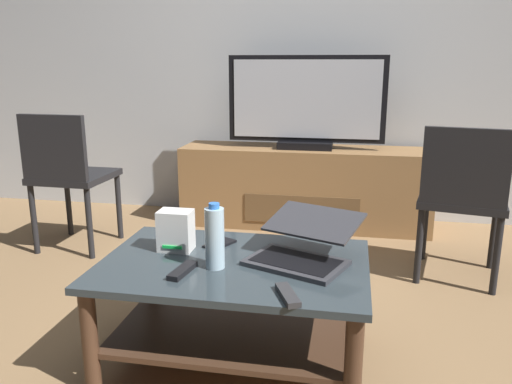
% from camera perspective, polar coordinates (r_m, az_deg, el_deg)
% --- Properties ---
extents(ground_plane, '(7.68, 7.68, 0.00)m').
position_cam_1_polar(ground_plane, '(2.22, -2.41, -17.48)').
color(ground_plane, olive).
extents(back_wall, '(6.40, 0.12, 2.80)m').
position_cam_1_polar(back_wall, '(3.97, 4.60, 17.60)').
color(back_wall, silver).
rests_on(back_wall, ground).
extents(coffee_table, '(1.02, 0.68, 0.43)m').
position_cam_1_polar(coffee_table, '(2.03, -2.44, -11.23)').
color(coffee_table, '#2D383D').
rests_on(coffee_table, ground).
extents(media_cabinet, '(1.78, 0.44, 0.57)m').
position_cam_1_polar(media_cabinet, '(3.74, 5.45, 0.59)').
color(media_cabinet, olive).
rests_on(media_cabinet, ground).
extents(television, '(1.10, 0.20, 0.64)m').
position_cam_1_polar(television, '(3.62, 5.64, 9.71)').
color(television, black).
rests_on(television, media_cabinet).
extents(dining_chair, '(0.52, 0.52, 0.86)m').
position_cam_1_polar(dining_chair, '(2.91, 22.10, -0.25)').
color(dining_chair, black).
rests_on(dining_chair, ground).
extents(side_chair, '(0.45, 0.45, 0.88)m').
position_cam_1_polar(side_chair, '(3.37, -20.34, 2.10)').
color(side_chair, black).
rests_on(side_chair, ground).
extents(laptop, '(0.47, 0.48, 0.17)m').
position_cam_1_polar(laptop, '(1.98, 5.32, -6.00)').
color(laptop, '#333338').
rests_on(laptop, coffee_table).
extents(router_box, '(0.13, 0.10, 0.17)m').
position_cam_1_polar(router_box, '(2.09, -8.96, -4.28)').
color(router_box, white).
rests_on(router_box, coffee_table).
extents(water_bottle_near, '(0.07, 0.07, 0.25)m').
position_cam_1_polar(water_bottle_near, '(1.89, -4.64, -5.10)').
color(water_bottle_near, silver).
rests_on(water_bottle_near, coffee_table).
extents(cell_phone, '(0.13, 0.16, 0.01)m').
position_cam_1_polar(cell_phone, '(2.15, -4.09, -5.81)').
color(cell_phone, black).
rests_on(cell_phone, coffee_table).
extents(tv_remote, '(0.10, 0.16, 0.02)m').
position_cam_1_polar(tv_remote, '(1.69, 3.57, -11.42)').
color(tv_remote, '#2D2D30').
rests_on(tv_remote, coffee_table).
extents(soundbar_remote, '(0.07, 0.16, 0.02)m').
position_cam_1_polar(soundbar_remote, '(1.89, -8.22, -8.70)').
color(soundbar_remote, black).
rests_on(soundbar_remote, coffee_table).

